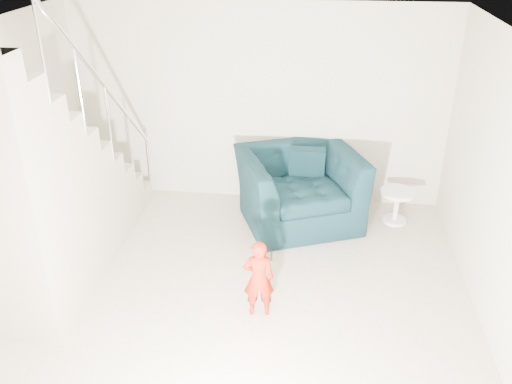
# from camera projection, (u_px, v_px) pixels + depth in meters

# --- Properties ---
(floor) EXTENTS (5.50, 5.50, 0.00)m
(floor) POSITION_uv_depth(u_px,v_px,m) (227.00, 321.00, 5.38)
(floor) COLOR tan
(floor) RESTS_ON ground
(ceiling) EXTENTS (5.50, 5.50, 0.00)m
(ceiling) POSITION_uv_depth(u_px,v_px,m) (219.00, 47.00, 4.16)
(ceiling) COLOR silver
(ceiling) RESTS_ON back_wall
(back_wall) EXTENTS (5.00, 0.00, 5.00)m
(back_wall) POSITION_uv_depth(u_px,v_px,m) (258.00, 106.00, 7.21)
(back_wall) COLOR #BBB298
(back_wall) RESTS_ON floor
(armchair) EXTENTS (1.83, 1.73, 0.95)m
(armchair) POSITION_uv_depth(u_px,v_px,m) (300.00, 188.00, 6.97)
(armchair) COLOR black
(armchair) RESTS_ON floor
(toddler) EXTENTS (0.34, 0.25, 0.85)m
(toddler) POSITION_uv_depth(u_px,v_px,m) (259.00, 278.00, 5.31)
(toddler) COLOR #960406
(toddler) RESTS_ON floor
(side_table) EXTENTS (0.45, 0.45, 0.45)m
(side_table) POSITION_uv_depth(u_px,v_px,m) (397.00, 201.00, 7.03)
(side_table) COLOR white
(side_table) RESTS_ON floor
(staircase) EXTENTS (1.02, 3.03, 3.62)m
(staircase) POSITION_uv_depth(u_px,v_px,m) (45.00, 201.00, 5.65)
(staircase) COLOR #ADA089
(staircase) RESTS_ON floor
(cushion) EXTENTS (0.46, 0.22, 0.46)m
(cushion) POSITION_uv_depth(u_px,v_px,m) (307.00, 163.00, 7.08)
(cushion) COLOR black
(cushion) RESTS_ON armchair
(throw) EXTENTS (0.04, 0.43, 0.49)m
(throw) POSITION_uv_depth(u_px,v_px,m) (254.00, 175.00, 7.04)
(throw) COLOR black
(throw) RESTS_ON armchair
(phone) EXTENTS (0.03, 0.05, 0.10)m
(phone) POSITION_uv_depth(u_px,v_px,m) (271.00, 255.00, 5.12)
(phone) COLOR black
(phone) RESTS_ON toddler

